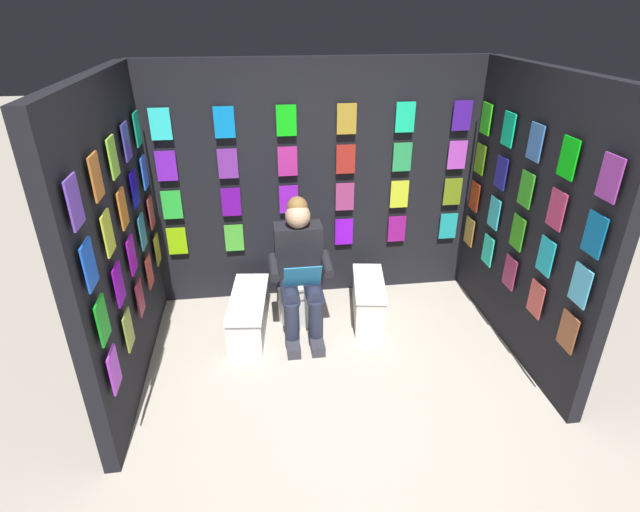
{
  "coord_description": "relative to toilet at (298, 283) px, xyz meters",
  "views": [
    {
      "loc": [
        0.54,
        2.28,
        2.59
      ],
      "look_at": [
        0.09,
        -1.1,
        0.85
      ],
      "focal_mm": 27.92,
      "sensor_mm": 36.0,
      "label": 1
    }
  ],
  "objects": [
    {
      "name": "display_wall_right",
      "position": [
        1.31,
        0.61,
        0.78
      ],
      "size": [
        0.14,
        2.01,
        2.21
      ],
      "color": "black",
      "rests_on": "ground"
    },
    {
      "name": "toilet",
      "position": [
        0.0,
        0.0,
        0.0
      ],
      "size": [
        0.41,
        0.55,
        0.77
      ],
      "rotation": [
        0.0,
        0.0,
        0.01
      ],
      "color": "white",
      "rests_on": "ground"
    },
    {
      "name": "display_wall_left",
      "position": [
        -1.75,
        0.61,
        0.78
      ],
      "size": [
        0.14,
        2.01,
        2.21
      ],
      "color": "black",
      "rests_on": "ground"
    },
    {
      "name": "ground_plane",
      "position": [
        -0.22,
        1.61,
        -0.33
      ],
      "size": [
        30.0,
        30.0,
        0.0
      ],
      "primitive_type": "plane",
      "color": "#B2A899"
    },
    {
      "name": "person_reading",
      "position": [
        -0.0,
        0.23,
        0.27
      ],
      "size": [
        0.53,
        0.68,
        1.19
      ],
      "rotation": [
        0.0,
        0.0,
        0.01
      ],
      "color": "black",
      "rests_on": "ground"
    },
    {
      "name": "display_wall_back",
      "position": [
        -0.22,
        -0.44,
        0.78
      ],
      "size": [
        3.06,
        0.14,
        2.21
      ],
      "color": "black",
      "rests_on": "ground"
    },
    {
      "name": "comic_longbox_far",
      "position": [
        -0.62,
        0.16,
        -0.13
      ],
      "size": [
        0.37,
        0.72,
        0.38
      ],
      "rotation": [
        0.0,
        0.0,
        -0.16
      ],
      "color": "white",
      "rests_on": "ground"
    },
    {
      "name": "comic_longbox_near",
      "position": [
        0.45,
        0.19,
        -0.16
      ],
      "size": [
        0.39,
        0.86,
        0.33
      ],
      "rotation": [
        0.0,
        0.0,
        -0.11
      ],
      "color": "silver",
      "rests_on": "ground"
    }
  ]
}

